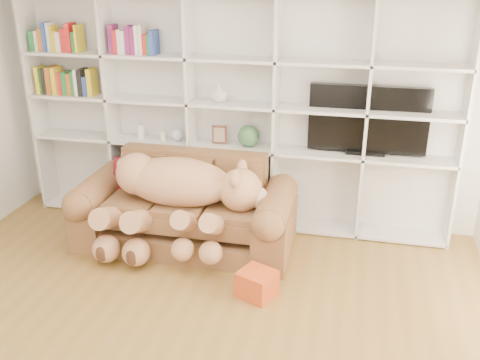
% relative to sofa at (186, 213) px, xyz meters
% --- Properties ---
extents(wall_back, '(5.00, 0.02, 2.70)m').
position_rel_sofa_xyz_m(wall_back, '(0.34, 0.80, 1.02)').
color(wall_back, silver).
rests_on(wall_back, floor).
extents(bookshelf, '(4.43, 0.35, 2.40)m').
position_rel_sofa_xyz_m(bookshelf, '(0.10, 0.67, 0.97)').
color(bookshelf, silver).
rests_on(bookshelf, floor).
extents(sofa, '(2.10, 0.91, 0.88)m').
position_rel_sofa_xyz_m(sofa, '(0.00, 0.00, 0.00)').
color(sofa, brown).
rests_on(sofa, floor).
extents(teddy_bear, '(1.56, 0.86, 0.91)m').
position_rel_sofa_xyz_m(teddy_bear, '(-0.03, -0.18, 0.28)').
color(teddy_bear, tan).
rests_on(teddy_bear, sofa).
extents(throw_pillow, '(0.36, 0.22, 0.36)m').
position_rel_sofa_xyz_m(throw_pillow, '(-0.62, 0.15, 0.29)').
color(throw_pillow, maroon).
rests_on(throw_pillow, sofa).
extents(gift_box, '(0.37, 0.36, 0.23)m').
position_rel_sofa_xyz_m(gift_box, '(0.86, -0.74, -0.22)').
color(gift_box, '#C5471A').
rests_on(gift_box, floor).
extents(tv, '(1.14, 0.18, 0.68)m').
position_rel_sofa_xyz_m(tv, '(1.67, 0.66, 0.87)').
color(tv, black).
rests_on(tv, bookshelf).
extents(picture_frame, '(0.15, 0.04, 0.19)m').
position_rel_sofa_xyz_m(picture_frame, '(0.19, 0.61, 0.64)').
color(picture_frame, '#522E1C').
rests_on(picture_frame, bookshelf).
extents(green_vase, '(0.22, 0.22, 0.22)m').
position_rel_sofa_xyz_m(green_vase, '(0.50, 0.61, 0.64)').
color(green_vase, '#326137').
rests_on(green_vase, bookshelf).
extents(figurine_tall, '(0.09, 0.09, 0.16)m').
position_rel_sofa_xyz_m(figurine_tall, '(-0.69, 0.61, 0.61)').
color(figurine_tall, silver).
rests_on(figurine_tall, bookshelf).
extents(figurine_short, '(0.07, 0.07, 0.10)m').
position_rel_sofa_xyz_m(figurine_short, '(-0.43, 0.61, 0.58)').
color(figurine_short, silver).
rests_on(figurine_short, bookshelf).
extents(snow_globe, '(0.12, 0.12, 0.12)m').
position_rel_sofa_xyz_m(snow_globe, '(-0.27, 0.61, 0.60)').
color(snow_globe, silver).
rests_on(snow_globe, bookshelf).
extents(shelf_vase, '(0.22, 0.22, 0.19)m').
position_rel_sofa_xyz_m(shelf_vase, '(0.19, 0.61, 1.08)').
color(shelf_vase, beige).
rests_on(shelf_vase, bookshelf).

